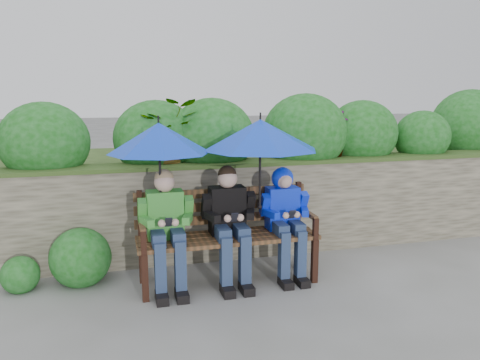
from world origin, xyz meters
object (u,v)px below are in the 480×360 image
object	(u,v)px
boy_left	(167,224)
boy_middle	(230,219)
park_bench	(226,229)
boy_right	(285,212)
umbrella_right	(260,135)
umbrella_left	(159,138)

from	to	relation	value
boy_left	boy_middle	size ratio (longest dim) A/B	0.99
park_bench	boy_right	bearing A→B (deg)	-5.98
boy_right	park_bench	bearing A→B (deg)	174.02
park_bench	umbrella_right	distance (m)	0.93
boy_middle	umbrella_right	xyz separation A→B (m)	(0.28, -0.02, 0.77)
boy_right	umbrella_right	distance (m)	0.79
boy_middle	boy_left	bearing A→B (deg)	179.91
boy_right	umbrella_left	distance (m)	1.37
park_bench	boy_middle	size ratio (longest dim) A/B	1.52
boy_left	umbrella_right	distance (m)	1.15
boy_middle	umbrella_right	distance (m)	0.82
umbrella_right	umbrella_left	bearing A→B (deg)	176.33
boy_middle	boy_right	distance (m)	0.55
boy_middle	park_bench	bearing A→B (deg)	100.93
umbrella_left	boy_middle	bearing A→B (deg)	-3.54
boy_left	umbrella_right	world-z (taller)	umbrella_right
umbrella_left	umbrella_right	distance (m)	0.90
boy_left	boy_right	distance (m)	1.12
park_bench	boy_left	xyz separation A→B (m)	(-0.56, -0.07, 0.11)
umbrella_left	umbrella_right	bearing A→B (deg)	-3.67
boy_left	boy_middle	xyz separation A→B (m)	(0.57, -0.00, 0.00)
umbrella_left	umbrella_right	world-z (taller)	umbrella_right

